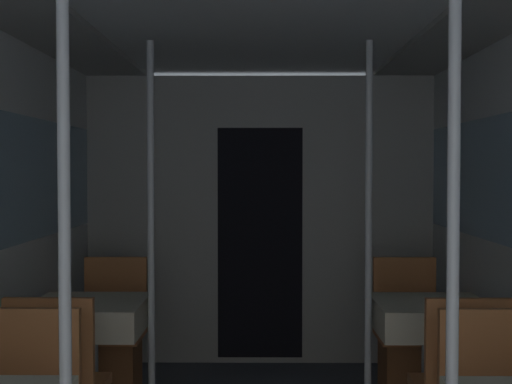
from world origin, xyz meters
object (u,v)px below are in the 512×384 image
(support_pole_left_1, at_px, (151,239))
(support_pole_right_0, at_px, (453,294))
(chair_left_far_1, at_px, (111,356))
(support_pole_left_0, at_px, (65,293))
(support_pole_right_1, at_px, (368,239))
(dining_table_right_1, at_px, (431,323))
(dining_table_left_1, at_px, (89,323))
(chair_right_far_1, at_px, (409,357))

(support_pole_left_1, relative_size, support_pole_right_0, 1.00)
(chair_left_far_1, xyz_separation_m, support_pole_right_0, (1.55, -2.30, 0.80))
(support_pole_left_0, relative_size, support_pole_right_0, 1.00)
(support_pole_left_0, xyz_separation_m, support_pole_right_1, (1.20, 1.72, 0.00))
(support_pole_left_0, distance_m, support_pole_left_1, 1.72)
(chair_left_far_1, distance_m, support_pole_right_1, 1.84)
(dining_table_right_1, bearing_deg, dining_table_left_1, 180.00)
(support_pole_left_1, relative_size, support_pole_right_1, 1.00)
(support_pole_right_1, bearing_deg, chair_right_far_1, 59.01)
(support_pole_right_0, bearing_deg, support_pole_left_0, 180.00)
(support_pole_left_0, bearing_deg, chair_right_far_1, 56.10)
(dining_table_right_1, height_order, chair_right_far_1, chair_right_far_1)
(support_pole_left_0, distance_m, support_pole_right_0, 1.20)
(chair_left_far_1, xyz_separation_m, chair_right_far_1, (1.89, 0.00, 0.00))
(chair_left_far_1, bearing_deg, support_pole_left_1, 120.99)
(support_pole_left_1, bearing_deg, chair_left_far_1, 120.99)
(dining_table_left_1, distance_m, chair_left_far_1, 0.67)
(dining_table_left_1, distance_m, dining_table_right_1, 1.89)
(dining_table_left_1, bearing_deg, support_pole_left_1, 0.00)
(chair_right_far_1, bearing_deg, dining_table_right_1, 90.00)
(support_pole_left_0, distance_m, chair_left_far_1, 2.46)
(chair_left_far_1, relative_size, support_pole_right_0, 0.41)
(dining_table_right_1, bearing_deg, support_pole_right_0, -101.42)
(support_pole_left_1, xyz_separation_m, support_pole_right_1, (1.20, 0.00, 0.00))
(dining_table_left_1, height_order, support_pole_right_0, support_pole_right_0)
(chair_left_far_1, distance_m, support_pole_right_0, 2.89)
(support_pole_right_0, bearing_deg, support_pole_right_1, 90.00)
(support_pole_left_1, height_order, support_pole_right_0, same)
(support_pole_right_0, xyz_separation_m, dining_table_right_1, (0.35, 1.72, -0.46))
(support_pole_left_1, distance_m, support_pole_right_0, 2.10)
(dining_table_left_1, distance_m, support_pole_right_0, 2.36)
(support_pole_left_0, bearing_deg, dining_table_right_1, 48.07)
(support_pole_left_0, height_order, support_pole_left_1, same)
(chair_left_far_1, bearing_deg, dining_table_right_1, 163.00)
(support_pole_left_1, distance_m, support_pole_right_1, 1.20)
(support_pole_left_0, xyz_separation_m, chair_right_far_1, (1.55, 2.30, -0.80))
(support_pole_left_1, bearing_deg, support_pole_right_0, -55.16)
(support_pole_right_1, bearing_deg, chair_left_far_1, 159.47)
(chair_left_far_1, height_order, dining_table_right_1, chair_left_far_1)
(dining_table_right_1, bearing_deg, chair_right_far_1, 90.00)
(dining_table_left_1, xyz_separation_m, chair_left_far_1, (0.00, 0.58, -0.34))
(support_pole_left_1, height_order, chair_right_far_1, support_pole_left_1)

